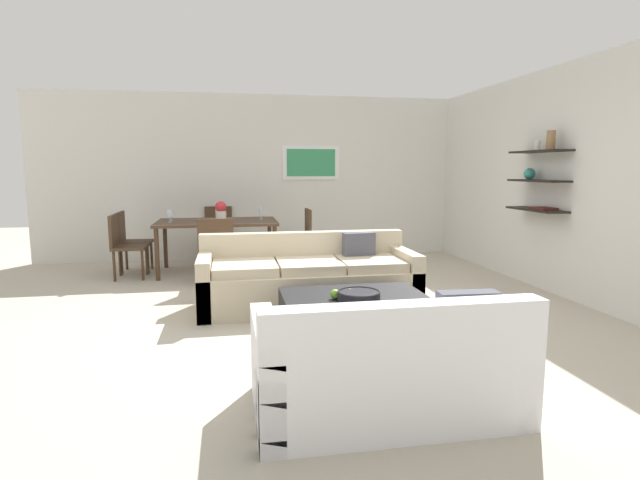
% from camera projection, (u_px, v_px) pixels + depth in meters
% --- Properties ---
extents(ground_plane, '(18.00, 18.00, 0.00)m').
position_uv_depth(ground_plane, '(313.00, 315.00, 5.16)').
color(ground_plane, '#BCB29E').
extents(back_wall_unit, '(8.40, 0.09, 2.70)m').
position_uv_depth(back_wall_unit, '(296.00, 177.00, 8.46)').
color(back_wall_unit, silver).
rests_on(back_wall_unit, ground).
extents(right_wall_shelf_unit, '(0.34, 8.20, 2.70)m').
position_uv_depth(right_wall_shelf_unit, '(549.00, 181.00, 6.09)').
color(right_wall_shelf_unit, silver).
rests_on(right_wall_shelf_unit, ground).
extents(sofa_beige, '(2.32, 0.90, 0.78)m').
position_uv_depth(sofa_beige, '(308.00, 280.00, 5.44)').
color(sofa_beige, beige).
rests_on(sofa_beige, ground).
extents(loveseat_white, '(1.59, 0.90, 0.78)m').
position_uv_depth(loveseat_white, '(386.00, 366.00, 3.07)').
color(loveseat_white, white).
rests_on(loveseat_white, ground).
extents(coffee_table, '(1.27, 1.09, 0.38)m').
position_uv_depth(coffee_table, '(357.00, 320.00, 4.36)').
color(coffee_table, black).
rests_on(coffee_table, ground).
extents(decorative_bowl, '(0.37, 0.37, 0.09)m').
position_uv_depth(decorative_bowl, '(359.00, 295.00, 4.25)').
color(decorative_bowl, black).
rests_on(decorative_bowl, coffee_table).
extents(apple_on_coffee_table, '(0.09, 0.09, 0.09)m').
position_uv_depth(apple_on_coffee_table, '(335.00, 294.00, 4.31)').
color(apple_on_coffee_table, '#669E2D').
rests_on(apple_on_coffee_table, coffee_table).
extents(dining_table, '(1.70, 1.04, 0.75)m').
position_uv_depth(dining_table, '(217.00, 225.00, 7.23)').
color(dining_table, '#422D1E').
rests_on(dining_table, ground).
extents(dining_chair_foot, '(0.44, 0.44, 0.88)m').
position_uv_depth(dining_chair_foot, '(216.00, 247.00, 6.36)').
color(dining_chair_foot, '#422D1E').
rests_on(dining_chair_foot, ground).
extents(dining_chair_head, '(0.44, 0.44, 0.88)m').
position_uv_depth(dining_chair_head, '(219.00, 230.00, 8.16)').
color(dining_chair_head, '#422D1E').
rests_on(dining_chair_head, ground).
extents(dining_chair_right_far, '(0.44, 0.44, 0.88)m').
position_uv_depth(dining_chair_right_far, '(301.00, 233.00, 7.71)').
color(dining_chair_right_far, '#422D1E').
rests_on(dining_chair_right_far, ground).
extents(dining_chair_left_near, '(0.44, 0.44, 0.88)m').
position_uv_depth(dining_chair_left_near, '(123.00, 242.00, 6.81)').
color(dining_chair_left_near, '#422D1E').
rests_on(dining_chair_left_near, ground).
extents(dining_chair_left_far, '(0.44, 0.44, 0.88)m').
position_uv_depth(dining_chair_left_far, '(130.00, 237.00, 7.26)').
color(dining_chair_left_far, '#422D1E').
rests_on(dining_chair_left_far, ground).
extents(wine_glass_left_near, '(0.08, 0.08, 0.18)m').
position_uv_depth(wine_glass_left_near, '(170.00, 214.00, 6.97)').
color(wine_glass_left_near, silver).
rests_on(wine_glass_left_near, dining_table).
extents(wine_glass_head, '(0.07, 0.07, 0.14)m').
position_uv_depth(wine_glass_head, '(217.00, 211.00, 7.66)').
color(wine_glass_head, silver).
rests_on(wine_glass_head, dining_table).
extents(wine_glass_right_far, '(0.07, 0.07, 0.18)m').
position_uv_depth(wine_glass_right_far, '(261.00, 211.00, 7.45)').
color(wine_glass_right_far, silver).
rests_on(wine_glass_right_far, dining_table).
extents(wine_glass_left_far, '(0.07, 0.07, 0.14)m').
position_uv_depth(wine_glass_left_far, '(172.00, 214.00, 7.22)').
color(wine_glass_left_far, silver).
rests_on(wine_glass_left_far, dining_table).
extents(centerpiece_vase, '(0.16, 0.16, 0.28)m').
position_uv_depth(centerpiece_vase, '(221.00, 211.00, 7.21)').
color(centerpiece_vase, silver).
rests_on(centerpiece_vase, dining_table).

